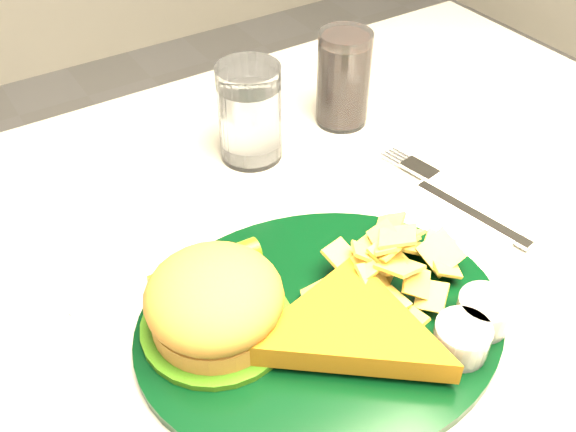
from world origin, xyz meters
The scene contains 5 objects.
dinner_plate centered at (-0.01, -0.08, 0.79)m, with size 0.34×0.28×0.08m, color black, non-canonical shape.
water_glass centered at (0.07, 0.18, 0.81)m, with size 0.08×0.08×0.12m, color white.
cola_glass centered at (0.20, 0.19, 0.81)m, with size 0.07×0.07×0.12m, color black.
fork_napkin centered at (0.21, -0.04, 0.76)m, with size 0.14×0.18×0.01m, color white, non-canonical shape.
wrapped_straw centered at (-0.13, 0.11, 0.75)m, with size 0.19×0.07×0.01m, color white, non-canonical shape.
Camera 1 is at (-0.24, -0.38, 1.21)m, focal length 40.00 mm.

